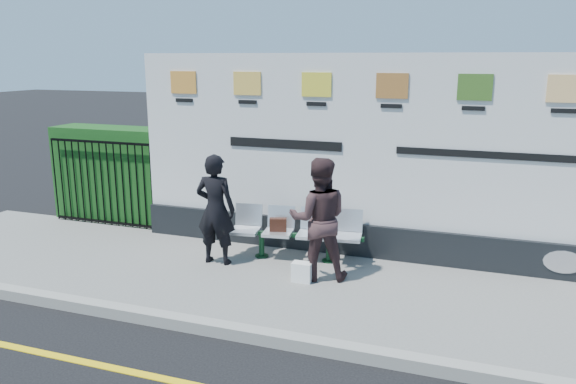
# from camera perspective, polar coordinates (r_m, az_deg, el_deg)

# --- Properties ---
(pavement) EXTENTS (14.00, 3.00, 0.12)m
(pavement) POSITION_cam_1_polar(r_m,az_deg,el_deg) (7.56, 4.31, -9.88)
(pavement) COLOR slate
(pavement) RESTS_ON ground
(kerb) EXTENTS (14.00, 0.18, 0.14)m
(kerb) POSITION_cam_1_polar(r_m,az_deg,el_deg) (6.26, 0.57, -14.98)
(kerb) COLOR gray
(kerb) RESTS_ON ground
(billboard) EXTENTS (8.00, 0.30, 3.00)m
(billboard) POSITION_cam_1_polar(r_m,az_deg,el_deg) (8.32, 10.25, 1.96)
(billboard) COLOR black
(billboard) RESTS_ON pavement
(hedge) EXTENTS (2.35, 0.70, 1.70)m
(hedge) POSITION_cam_1_polar(r_m,az_deg,el_deg) (10.82, -16.98, 1.81)
(hedge) COLOR #164716
(hedge) RESTS_ON pavement
(railing) EXTENTS (2.05, 0.06, 1.54)m
(railing) POSITION_cam_1_polar(r_m,az_deg,el_deg) (10.48, -18.39, 0.90)
(railing) COLOR black
(railing) RESTS_ON pavement
(bench) EXTENTS (2.00, 0.77, 0.42)m
(bench) POSITION_cam_1_polar(r_m,az_deg,el_deg) (8.38, 0.70, -5.46)
(bench) COLOR silver
(bench) RESTS_ON pavement
(woman_left) EXTENTS (0.61, 0.42, 1.62)m
(woman_left) POSITION_cam_1_polar(r_m,az_deg,el_deg) (8.13, -7.37, -1.76)
(woman_left) COLOR black
(woman_left) RESTS_ON pavement
(woman_right) EXTENTS (0.97, 0.85, 1.67)m
(woman_right) POSITION_cam_1_polar(r_m,az_deg,el_deg) (7.52, 3.14, -2.75)
(woman_right) COLOR #3A2527
(woman_right) RESTS_ON pavement
(handbag_brown) EXTENTS (0.27, 0.18, 0.20)m
(handbag_brown) POSITION_cam_1_polar(r_m,az_deg,el_deg) (8.34, -1.02, -3.34)
(handbag_brown) COLOR black
(handbag_brown) RESTS_ON bench
(carrier_bag_white) EXTENTS (0.27, 0.16, 0.27)m
(carrier_bag_white) POSITION_cam_1_polar(r_m,az_deg,el_deg) (7.60, 1.44, -8.13)
(carrier_bag_white) COLOR white
(carrier_bag_white) RESTS_ON pavement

